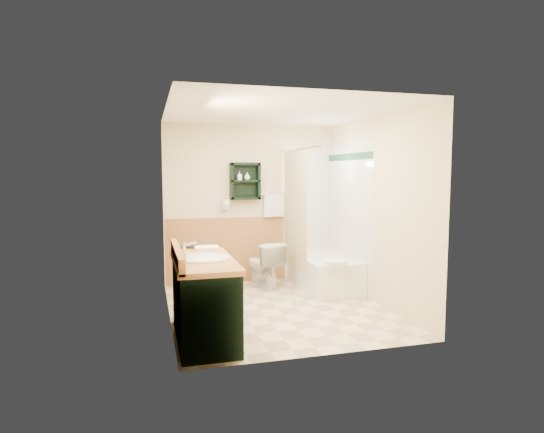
{
  "coord_description": "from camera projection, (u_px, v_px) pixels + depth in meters",
  "views": [
    {
      "loc": [
        -1.52,
        -5.27,
        1.68
      ],
      "look_at": [
        -0.01,
        0.2,
        1.13
      ],
      "focal_mm": 30.0,
      "sensor_mm": 36.0,
      "label": 1
    }
  ],
  "objects": [
    {
      "name": "floor",
      "position": [
        277.0,
        309.0,
        5.62
      ],
      "size": [
        3.0,
        3.0,
        0.0
      ],
      "primitive_type": "plane",
      "color": "beige",
      "rests_on": "ground"
    },
    {
      "name": "back_wall",
      "position": [
        250.0,
        204.0,
        6.96
      ],
      "size": [
        2.6,
        0.04,
        2.4
      ],
      "primitive_type": "cube",
      "color": "beige",
      "rests_on": "ground"
    },
    {
      "name": "left_wall",
      "position": [
        166.0,
        215.0,
        5.15
      ],
      "size": [
        0.04,
        3.0,
        2.4
      ],
      "primitive_type": "cube",
      "color": "beige",
      "rests_on": "ground"
    },
    {
      "name": "right_wall",
      "position": [
        376.0,
        210.0,
        5.85
      ],
      "size": [
        0.04,
        3.0,
        2.4
      ],
      "primitive_type": "cube",
      "color": "beige",
      "rests_on": "ground"
    },
    {
      "name": "ceiling",
      "position": [
        278.0,
        110.0,
        5.38
      ],
      "size": [
        2.6,
        3.0,
        0.04
      ],
      "primitive_type": "cube",
      "color": "white",
      "rests_on": "back_wall"
    },
    {
      "name": "wainscot_left",
      "position": [
        170.0,
        275.0,
        5.23
      ],
      "size": [
        2.98,
        2.98,
        1.0
      ],
      "primitive_type": null,
      "color": "tan",
      "rests_on": "left_wall"
    },
    {
      "name": "wainscot_back",
      "position": [
        251.0,
        249.0,
        6.99
      ],
      "size": [
        2.58,
        2.58,
        1.0
      ],
      "primitive_type": null,
      "color": "tan",
      "rests_on": "back_wall"
    },
    {
      "name": "mirror_frame",
      "position": [
        173.0,
        190.0,
        4.61
      ],
      "size": [
        1.3,
        1.3,
        1.0
      ],
      "primitive_type": null,
      "color": "#965A31",
      "rests_on": "left_wall"
    },
    {
      "name": "mirror_glass",
      "position": [
        173.0,
        190.0,
        4.61
      ],
      "size": [
        1.2,
        1.2,
        0.9
      ],
      "primitive_type": null,
      "color": "white",
      "rests_on": "left_wall"
    },
    {
      "name": "tile_right",
      "position": [
        348.0,
        216.0,
        6.57
      ],
      "size": [
        1.5,
        1.5,
        2.1
      ],
      "primitive_type": null,
      "color": "white",
      "rests_on": "right_wall"
    },
    {
      "name": "tile_back",
      "position": [
        314.0,
        212.0,
        7.2
      ],
      "size": [
        0.95,
        0.95,
        2.1
      ],
      "primitive_type": null,
      "color": "white",
      "rests_on": "back_wall"
    },
    {
      "name": "tile_accent",
      "position": [
        348.0,
        157.0,
        6.49
      ],
      "size": [
        1.5,
        1.5,
        0.1
      ],
      "primitive_type": null,
      "color": "#14472C",
      "rests_on": "right_wall"
    },
    {
      "name": "wall_shelf",
      "position": [
        245.0,
        181.0,
        6.79
      ],
      "size": [
        0.45,
        0.15,
        0.55
      ],
      "primitive_type": "cube",
      "color": "black",
      "rests_on": "back_wall"
    },
    {
      "name": "hair_dryer",
      "position": [
        225.0,
        205.0,
        6.77
      ],
      "size": [
        0.1,
        0.24,
        0.18
      ],
      "primitive_type": null,
      "color": "silver",
      "rests_on": "back_wall"
    },
    {
      "name": "towel_bar",
      "position": [
        273.0,
        194.0,
        6.97
      ],
      "size": [
        0.4,
        0.06,
        0.4
      ],
      "primitive_type": null,
      "color": "silver",
      "rests_on": "back_wall"
    },
    {
      "name": "curtain_rod",
      "position": [
        299.0,
        149.0,
        6.28
      ],
      "size": [
        0.03,
        1.6,
        0.03
      ],
      "primitive_type": "cylinder",
      "rotation": [
        1.57,
        0.0,
        0.0
      ],
      "color": "silver",
      "rests_on": "back_wall"
    },
    {
      "name": "shower_curtain",
      "position": [
        295.0,
        209.0,
        6.53
      ],
      "size": [
        1.05,
        1.05,
        1.7
      ],
      "primitive_type": null,
      "color": "#BEB28F",
      "rests_on": "curtain_rod"
    },
    {
      "name": "vanity",
      "position": [
        204.0,
        299.0,
        4.56
      ],
      "size": [
        0.59,
        1.29,
        0.82
      ],
      "primitive_type": "cube",
      "color": "black",
      "rests_on": "ground"
    },
    {
      "name": "bathtub",
      "position": [
        322.0,
        271.0,
        6.67
      ],
      "size": [
        0.7,
        1.5,
        0.47
      ],
      "primitive_type": "cube",
      "color": "white",
      "rests_on": "ground"
    },
    {
      "name": "toilet",
      "position": [
        263.0,
        265.0,
        6.61
      ],
      "size": [
        0.55,
        0.76,
        0.67
      ],
      "primitive_type": "imported",
      "rotation": [
        0.0,
        0.0,
        3.42
      ],
      "color": "white",
      "rests_on": "ground"
    },
    {
      "name": "counter_towel",
      "position": [
        207.0,
        248.0,
        5.04
      ],
      "size": [
        0.26,
        0.2,
        0.04
      ],
      "primitive_type": "cube",
      "color": "silver",
      "rests_on": "vanity"
    },
    {
      "name": "vanity_book",
      "position": [
        181.0,
        238.0,
        5.2
      ],
      "size": [
        0.17,
        0.07,
        0.23
      ],
      "primitive_type": "imported",
      "rotation": [
        0.0,
        0.0,
        -0.27
      ],
      "color": "black",
      "rests_on": "vanity"
    },
    {
      "name": "tub_towel",
      "position": [
        335.0,
        263.0,
        5.9
      ],
      "size": [
        0.25,
        0.21,
        0.07
      ],
      "primitive_type": "cube",
      "color": "silver",
      "rests_on": "bathtub"
    },
    {
      "name": "soap_bottle_a",
      "position": [
        239.0,
        178.0,
        6.76
      ],
      "size": [
        0.07,
        0.14,
        0.06
      ],
      "primitive_type": "imported",
      "rotation": [
        0.0,
        0.0,
        0.09
      ],
      "color": "white",
      "rests_on": "wall_shelf"
    },
    {
      "name": "soap_bottle_b",
      "position": [
        247.0,
        177.0,
        6.79
      ],
      "size": [
        0.1,
        0.12,
        0.09
      ],
      "primitive_type": "imported",
      "rotation": [
        0.0,
        0.0,
        0.16
      ],
      "color": "white",
      "rests_on": "wall_shelf"
    }
  ]
}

